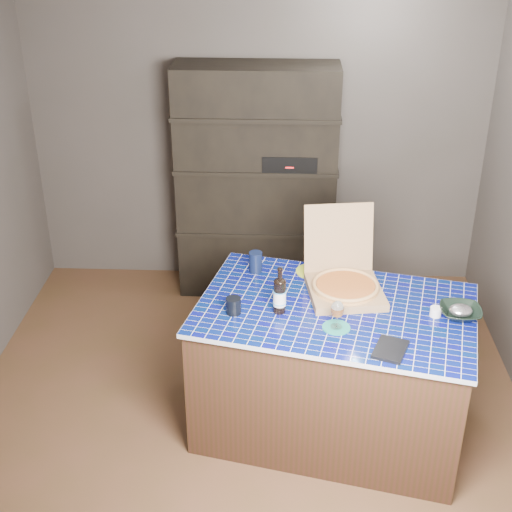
{
  "coord_description": "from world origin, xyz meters",
  "views": [
    {
      "loc": [
        0.22,
        -3.54,
        2.93
      ],
      "look_at": [
        0.06,
        0.0,
        1.08
      ],
      "focal_mm": 50.0,
      "sensor_mm": 36.0,
      "label": 1
    }
  ],
  "objects_px": {
    "mead_bottle": "(280,295)",
    "dvd_case": "(390,349)",
    "pizza_box": "(345,283)",
    "bowl": "(460,312)",
    "wine_glass": "(337,310)",
    "kitchen_island": "(332,368)"
  },
  "relations": [
    {
      "from": "dvd_case",
      "to": "pizza_box",
      "type": "bearing_deg",
      "value": 130.07
    },
    {
      "from": "mead_bottle",
      "to": "dvd_case",
      "type": "distance_m",
      "value": 0.67
    },
    {
      "from": "pizza_box",
      "to": "bowl",
      "type": "distance_m",
      "value": 0.66
    },
    {
      "from": "pizza_box",
      "to": "wine_glass",
      "type": "xyz_separation_m",
      "value": [
        -0.07,
        -0.37,
        0.05
      ]
    },
    {
      "from": "mead_bottle",
      "to": "pizza_box",
      "type": "bearing_deg",
      "value": 30.9
    },
    {
      "from": "wine_glass",
      "to": "dvd_case",
      "type": "relative_size",
      "value": 0.76
    },
    {
      "from": "pizza_box",
      "to": "bowl",
      "type": "xyz_separation_m",
      "value": [
        0.62,
        -0.23,
        -0.04
      ]
    },
    {
      "from": "pizza_box",
      "to": "mead_bottle",
      "type": "height_order",
      "value": "pizza_box"
    },
    {
      "from": "pizza_box",
      "to": "dvd_case",
      "type": "relative_size",
      "value": 2.62
    },
    {
      "from": "wine_glass",
      "to": "dvd_case",
      "type": "height_order",
      "value": "wine_glass"
    },
    {
      "from": "pizza_box",
      "to": "dvd_case",
      "type": "bearing_deg",
      "value": -78.99
    },
    {
      "from": "kitchen_island",
      "to": "dvd_case",
      "type": "relative_size",
      "value": 8.06
    },
    {
      "from": "mead_bottle",
      "to": "dvd_case",
      "type": "height_order",
      "value": "mead_bottle"
    },
    {
      "from": "pizza_box",
      "to": "dvd_case",
      "type": "distance_m",
      "value": 0.6
    },
    {
      "from": "wine_glass",
      "to": "pizza_box",
      "type": "bearing_deg",
      "value": 80.05
    },
    {
      "from": "wine_glass",
      "to": "dvd_case",
      "type": "bearing_deg",
      "value": -36.79
    },
    {
      "from": "mead_bottle",
      "to": "bowl",
      "type": "relative_size",
      "value": 1.22
    },
    {
      "from": "dvd_case",
      "to": "wine_glass",
      "type": "bearing_deg",
      "value": 164.15
    },
    {
      "from": "mead_bottle",
      "to": "bowl",
      "type": "bearing_deg",
      "value": -0.42
    },
    {
      "from": "dvd_case",
      "to": "bowl",
      "type": "relative_size",
      "value": 0.94
    },
    {
      "from": "mead_bottle",
      "to": "bowl",
      "type": "height_order",
      "value": "mead_bottle"
    },
    {
      "from": "pizza_box",
      "to": "dvd_case",
      "type": "height_order",
      "value": "pizza_box"
    }
  ]
}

